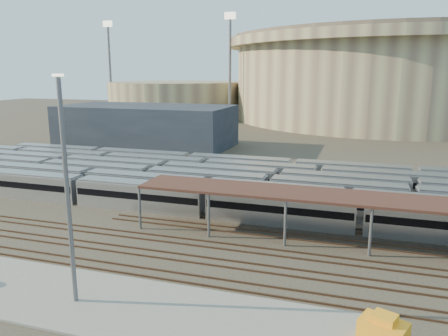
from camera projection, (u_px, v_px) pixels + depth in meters
name	position (u px, v px, depth m)	size (l,w,h in m)	color
ground	(200.00, 240.00, 48.03)	(420.00, 420.00, 0.00)	#383026
apron	(77.00, 298.00, 35.53)	(50.00, 9.00, 0.20)	gray
subway_trains	(244.00, 184.00, 64.85)	(126.19, 23.90, 3.60)	silver
inspection_shed	(417.00, 205.00, 44.17)	(60.30, 6.00, 5.30)	slate
empty_tracks	(182.00, 257.00, 43.36)	(170.00, 9.62, 0.18)	#4C3323
stadium	(390.00, 76.00, 167.36)	(124.00, 124.00, 32.50)	tan
secondary_arena	(176.00, 99.00, 185.25)	(56.00, 56.00, 14.00)	tan
service_building	(146.00, 126.00, 108.49)	(42.00, 20.00, 10.00)	#1E232D
floodlight_0	(230.00, 65.00, 154.82)	(4.00, 1.00, 38.40)	slate
floodlight_1	(110.00, 66.00, 180.40)	(4.00, 1.00, 38.40)	slate
floodlight_3	(305.00, 66.00, 195.43)	(4.00, 1.00, 38.40)	slate
yard_light_pole	(67.00, 193.00, 33.07)	(0.82, 0.36, 17.81)	slate
yellow_equipment	(383.00, 334.00, 28.96)	(2.99, 1.87, 1.87)	orange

